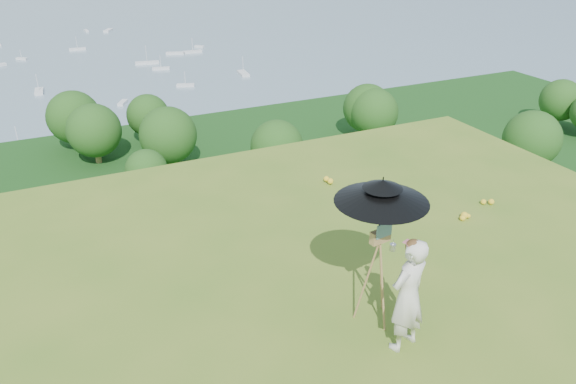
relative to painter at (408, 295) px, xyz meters
name	(u,v)px	position (x,y,z in m)	size (l,w,h in m)	color
ground	(373,353)	(-0.42, 0.04, -0.78)	(14.00, 14.00, 0.00)	#4F7621
forest_slope	(127,355)	(-0.42, 35.04, -29.78)	(140.00, 56.00, 22.00)	#103D12
shoreline_tier	(81,221)	(-0.42, 75.04, -36.78)	(170.00, 28.00, 8.00)	#665C51
bay_water	(25,29)	(-0.42, 240.04, -34.78)	(700.00, 700.00, 0.00)	slate
slope_trees	(103,212)	(-0.42, 35.04, -15.78)	(110.00, 50.00, 6.00)	#295118
harbor_town	(73,182)	(-0.42, 75.04, -30.28)	(110.00, 22.00, 5.00)	white
wildflowers	(363,337)	(-0.42, 0.29, -0.72)	(10.00, 10.50, 0.12)	yellow
painter	(408,295)	(0.00, 0.00, 0.00)	(0.57, 0.37, 1.56)	beige
field_easel	(377,272)	(-0.04, 0.61, -0.03)	(0.57, 0.57, 1.51)	olive
sun_umbrella	(381,209)	(-0.05, 0.64, 0.89)	(1.18, 1.18, 0.87)	black
painter_cap	(414,243)	(0.00, 0.00, 0.74)	(0.18, 0.22, 0.10)	#D77682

